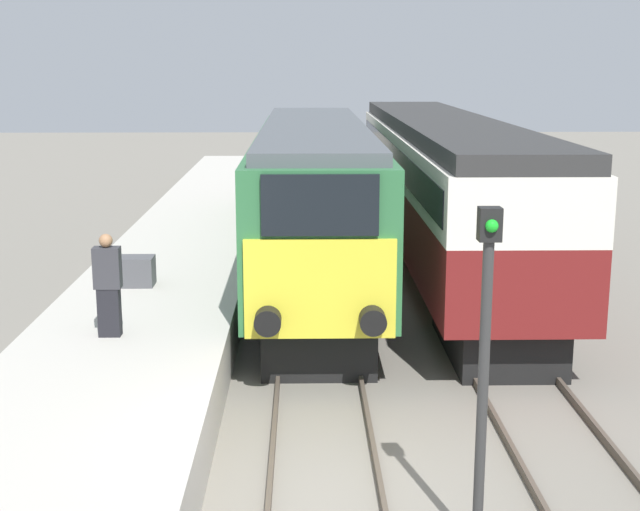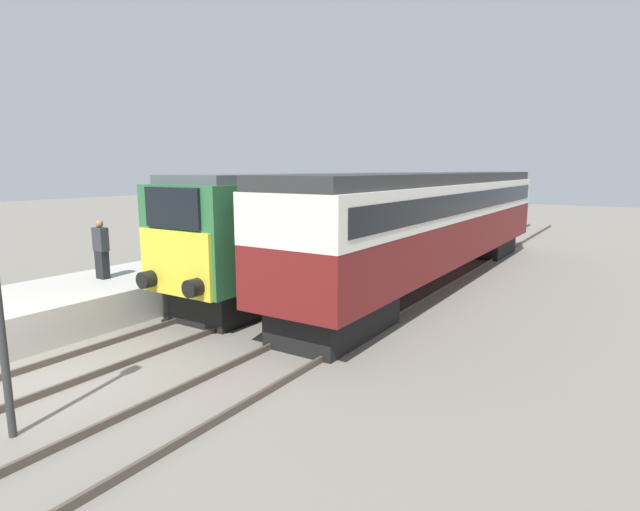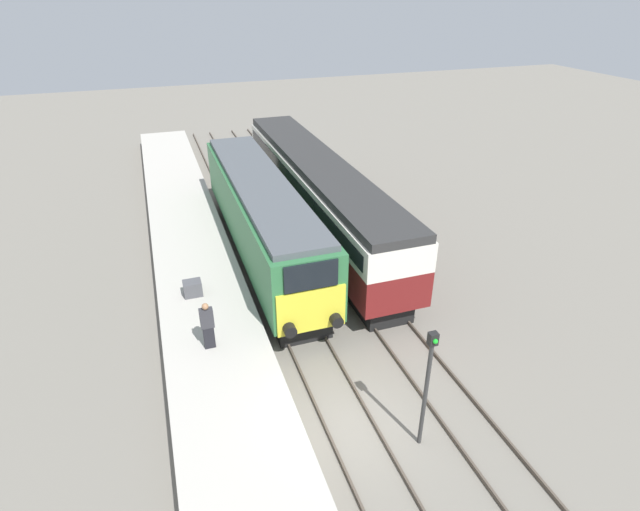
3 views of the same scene
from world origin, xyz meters
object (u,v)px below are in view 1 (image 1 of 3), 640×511
(passenger_carriage, at_px, (441,178))
(locomotive, at_px, (314,196))
(person_on_platform, at_px, (108,285))
(signal_post, at_px, (484,353))
(luggage_crate, at_px, (137,271))

(passenger_carriage, bearing_deg, locomotive, -150.96)
(locomotive, distance_m, person_on_platform, 8.02)
(locomotive, height_order, signal_post, locomotive)
(person_on_platform, height_order, luggage_crate, person_on_platform)
(locomotive, distance_m, luggage_crate, 5.36)
(person_on_platform, bearing_deg, signal_post, -44.66)
(person_on_platform, xyz_separation_m, luggage_crate, (-0.17, 3.42, -0.57))
(person_on_platform, relative_size, signal_post, 0.44)
(signal_post, distance_m, luggage_crate, 10.17)
(locomotive, bearing_deg, passenger_carriage, 29.04)
(locomotive, distance_m, passenger_carriage, 3.89)
(locomotive, xyz_separation_m, signal_post, (1.70, -12.34, 0.11))
(luggage_crate, bearing_deg, signal_post, -57.86)
(locomotive, height_order, person_on_platform, locomotive)
(locomotive, height_order, passenger_carriage, passenger_carriage)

